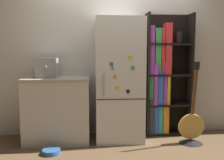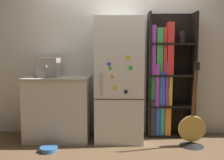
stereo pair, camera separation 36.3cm
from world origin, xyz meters
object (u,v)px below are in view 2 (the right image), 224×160
(espresso_machine, at_px, (49,67))
(pet_bowl, at_px, (49,149))
(guitar, at_px, (192,134))
(refrigerator, at_px, (119,80))
(bookshelf, at_px, (165,79))

(espresso_machine, distance_m, pet_bowl, 1.18)
(pet_bowl, bearing_deg, espresso_machine, 101.90)
(guitar, distance_m, pet_bowl, 1.92)
(refrigerator, bearing_deg, espresso_machine, 177.15)
(bookshelf, height_order, pet_bowl, bookshelf)
(refrigerator, height_order, guitar, refrigerator)
(refrigerator, xyz_separation_m, pet_bowl, (-0.91, -0.51, -0.85))
(bookshelf, xyz_separation_m, guitar, (0.29, -0.48, -0.71))
(refrigerator, distance_m, bookshelf, 0.73)
(refrigerator, relative_size, espresso_machine, 4.65)
(bookshelf, bearing_deg, pet_bowl, -156.74)
(espresso_machine, bearing_deg, guitar, -9.50)
(espresso_machine, xyz_separation_m, guitar, (2.02, -0.34, -0.89))
(espresso_machine, xyz_separation_m, pet_bowl, (0.12, -0.56, -1.03))
(guitar, height_order, pet_bowl, guitar)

